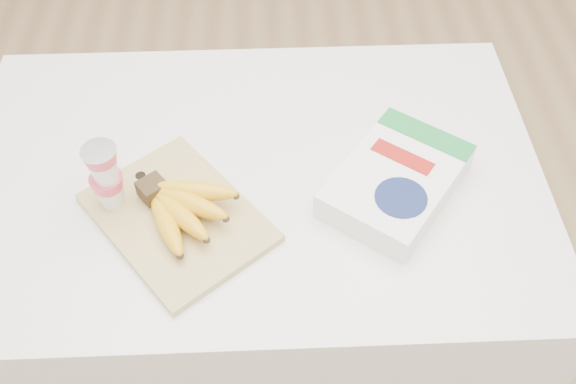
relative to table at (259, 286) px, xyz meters
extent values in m
plane|color=tan|center=(0.00, 0.00, -0.43)|extent=(4.00, 4.00, 0.00)
cube|color=white|center=(0.00, 0.00, 0.00)|extent=(1.15, 0.77, 0.86)
cube|color=tan|center=(-0.14, -0.12, 0.44)|extent=(0.39, 0.41, 0.02)
cube|color=#382816|center=(-0.18, -0.07, 0.47)|extent=(0.06, 0.06, 0.03)
ellipsoid|color=gold|center=(-0.15, -0.15, 0.47)|extent=(0.09, 0.17, 0.05)
sphere|color=#382816|center=(-0.12, -0.22, 0.47)|extent=(0.01, 0.01, 0.01)
ellipsoid|color=gold|center=(-0.13, -0.14, 0.47)|extent=(0.14, 0.15, 0.05)
sphere|color=#382816|center=(-0.08, -0.19, 0.47)|extent=(0.01, 0.01, 0.01)
ellipsoid|color=gold|center=(-0.11, -0.12, 0.48)|extent=(0.16, 0.11, 0.05)
sphere|color=#382816|center=(-0.04, -0.15, 0.48)|extent=(0.01, 0.01, 0.01)
ellipsoid|color=gold|center=(-0.10, -0.09, 0.48)|extent=(0.17, 0.07, 0.05)
sphere|color=#382816|center=(-0.03, -0.11, 0.48)|extent=(0.01, 0.01, 0.01)
cylinder|color=silver|center=(-0.25, -0.09, 0.59)|extent=(0.06, 0.06, 0.00)
cube|color=white|center=(0.27, -0.07, 0.46)|extent=(0.32, 0.34, 0.06)
cube|color=#1C7F38|center=(0.34, 0.03, 0.49)|extent=(0.18, 0.15, 0.00)
cylinder|color=#14204B|center=(0.27, -0.13, 0.49)|extent=(0.13, 0.13, 0.00)
cube|color=#9E1812|center=(0.29, -0.03, 0.49)|extent=(0.12, 0.10, 0.00)
camera|label=1|loc=(0.04, -0.84, 1.38)|focal=40.00mm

